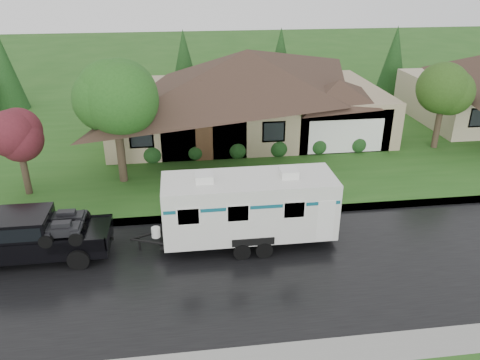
% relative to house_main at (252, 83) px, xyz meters
% --- Properties ---
extents(ground, '(140.00, 140.00, 0.00)m').
position_rel_house_main_xyz_m(ground, '(-2.29, -13.84, -3.59)').
color(ground, '#23531A').
rests_on(ground, ground).
extents(road, '(140.00, 8.00, 0.01)m').
position_rel_house_main_xyz_m(road, '(-2.29, -15.84, -3.59)').
color(road, black).
rests_on(road, ground).
extents(curb, '(140.00, 0.50, 0.15)m').
position_rel_house_main_xyz_m(curb, '(-2.29, -11.59, -3.52)').
color(curb, gray).
rests_on(curb, ground).
extents(lawn, '(140.00, 26.00, 0.15)m').
position_rel_house_main_xyz_m(lawn, '(-2.29, 1.16, -3.52)').
color(lawn, '#23531A').
rests_on(lawn, ground).
extents(house_main, '(19.44, 10.80, 6.90)m').
position_rel_house_main_xyz_m(house_main, '(0.00, 0.00, 0.00)').
color(house_main, '#9A8E68').
rests_on(house_main, lawn).
extents(tree_left_green, '(3.93, 3.93, 6.50)m').
position_rel_house_main_xyz_m(tree_left_green, '(-8.06, -7.13, 1.07)').
color(tree_left_green, '#382B1E').
rests_on(tree_left_green, lawn).
extents(tree_red, '(2.62, 2.62, 4.34)m').
position_rel_house_main_xyz_m(tree_red, '(-12.71, -8.08, -0.44)').
color(tree_red, '#382B1E').
rests_on(tree_red, lawn).
extents(tree_right_green, '(3.22, 3.22, 5.33)m').
position_rel_house_main_xyz_m(tree_right_green, '(11.14, -4.54, 0.26)').
color(tree_right_green, '#382B1E').
rests_on(tree_right_green, lawn).
extents(shrub_row, '(13.60, 1.00, 1.00)m').
position_rel_house_main_xyz_m(shrub_row, '(-0.29, -4.54, -2.94)').
color(shrub_row, '#143814').
rests_on(shrub_row, lawn).
extents(pickup_truck, '(6.00, 2.28, 2.00)m').
position_rel_house_main_xyz_m(pickup_truck, '(-11.06, -13.92, -2.52)').
color(pickup_truck, black).
rests_on(pickup_truck, ground).
extents(travel_trailer, '(7.41, 2.60, 3.32)m').
position_rel_house_main_xyz_m(travel_trailer, '(-2.25, -13.92, -1.83)').
color(travel_trailer, silver).
rests_on(travel_trailer, ground).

